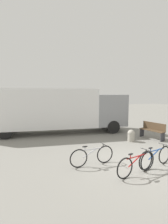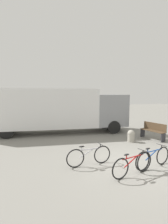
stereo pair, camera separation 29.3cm
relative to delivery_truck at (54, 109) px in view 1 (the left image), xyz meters
The scene contains 7 objects.
ground_plane 6.78m from the delivery_truck, 73.93° to the right, with size 60.00×60.00×0.00m, color gray.
delivery_truck is the anchor object (origin of this frame).
park_bench 6.38m from the delivery_truck, 36.03° to the right, with size 0.67×1.57×0.96m.
bicycle_near 6.00m from the delivery_truck, 88.78° to the right, with size 1.78×0.44×0.78m.
bicycle_middle 7.31m from the delivery_truck, 80.63° to the right, with size 1.76×0.49×0.78m.
bicycle_far 7.32m from the delivery_truck, 72.07° to the right, with size 1.76×0.47×0.78m.
bollard_near_bench 5.28m from the delivery_truck, 46.43° to the right, with size 0.40×0.40×0.66m.
Camera 1 is at (-4.34, -5.27, 2.69)m, focal length 28.00 mm.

